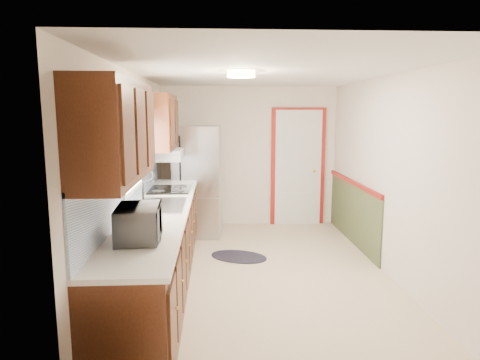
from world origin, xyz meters
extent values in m
cube|color=beige|center=(0.00, 0.00, 0.00)|extent=(3.20, 5.20, 0.12)
cube|color=white|center=(0.00, 0.00, 2.40)|extent=(3.20, 5.20, 0.12)
cube|color=#F1E3D1|center=(0.00, 2.50, 1.20)|extent=(3.20, 0.10, 2.40)
cube|color=#F1E3D1|center=(0.00, -2.50, 1.20)|extent=(3.20, 0.10, 2.40)
cube|color=#F1E3D1|center=(-1.50, 0.00, 1.20)|extent=(0.10, 5.20, 2.40)
cube|color=#F1E3D1|center=(1.50, 0.00, 1.20)|extent=(0.10, 5.20, 2.40)
cube|color=#3D1C0E|center=(-1.20, -0.30, 0.45)|extent=(0.60, 4.00, 0.90)
cube|color=white|center=(-1.19, -0.30, 0.92)|extent=(0.63, 4.00, 0.04)
cube|color=#5E95E6|center=(-1.49, -0.30, 1.22)|extent=(0.02, 4.00, 0.55)
cube|color=#3D1C0E|center=(-1.32, -1.60, 1.83)|extent=(0.35, 1.40, 0.75)
cube|color=#3D1C0E|center=(-1.32, 1.10, 1.83)|extent=(0.35, 1.20, 0.75)
cube|color=white|center=(-1.49, -0.20, 1.62)|extent=(0.02, 1.00, 0.90)
cube|color=#B56622|center=(-1.44, -0.20, 1.97)|extent=(0.05, 1.12, 0.24)
cube|color=#B7B7BC|center=(-1.19, -0.20, 0.95)|extent=(0.52, 0.82, 0.02)
cube|color=white|center=(-1.27, 1.15, 1.38)|extent=(0.45, 0.60, 0.15)
cube|color=maroon|center=(0.85, 2.47, 1.00)|extent=(0.94, 0.05, 2.08)
cube|color=white|center=(0.85, 2.44, 1.00)|extent=(0.80, 0.04, 2.00)
cube|color=#414A2A|center=(1.49, 1.35, 0.45)|extent=(0.02, 2.30, 0.90)
cube|color=maroon|center=(1.48, 1.35, 0.92)|extent=(0.04, 2.30, 0.06)
cylinder|color=#FFD88C|center=(-0.30, -0.20, 2.36)|extent=(0.30, 0.30, 0.06)
imported|color=white|center=(-1.20, -1.47, 1.11)|extent=(0.31, 0.52, 0.34)
cube|color=#B7B7BC|center=(-0.87, 1.91, 0.87)|extent=(0.77, 0.72, 1.75)
cylinder|color=black|center=(-1.11, 1.53, 0.79)|extent=(0.02, 0.02, 1.22)
ellipsoid|color=black|center=(-0.28, 0.75, 0.01)|extent=(0.93, 0.80, 0.01)
cube|color=black|center=(-1.19, 0.75, 0.95)|extent=(0.53, 0.63, 0.02)
camera|label=1|loc=(-0.58, -4.86, 1.97)|focal=32.00mm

